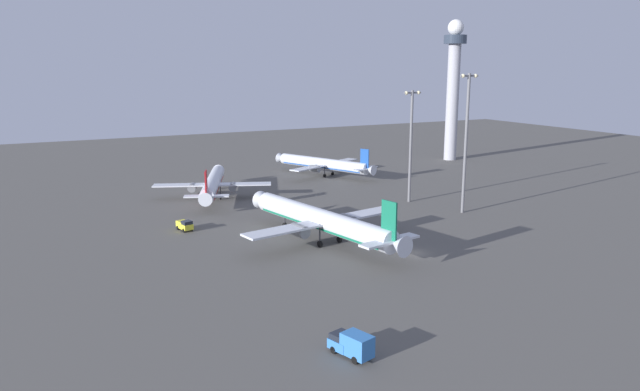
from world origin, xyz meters
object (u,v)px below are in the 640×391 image
at_px(airplane_terminal_side, 323,221).
at_px(apron_light_central, 411,140).
at_px(apron_light_west, 466,136).
at_px(airplane_mid_apron, 213,184).
at_px(catering_truck, 352,344).
at_px(control_tower, 453,81).
at_px(baggage_tractor, 185,225).
at_px(airplane_far_stand, 324,164).

bearing_deg(airplane_terminal_side, apron_light_central, 20.40).
bearing_deg(apron_light_west, airplane_mid_apron, 138.54).
distance_m(catering_truck, apron_light_west, 77.97).
relative_size(airplane_terminal_side, catering_truck, 7.35).
bearing_deg(catering_truck, apron_light_central, 33.83).
bearing_deg(catering_truck, control_tower, 30.54).
bearing_deg(baggage_tractor, airplane_mid_apron, -130.78).
bearing_deg(apron_light_west, airplane_far_stand, 96.65).
relative_size(airplane_terminal_side, apron_light_central, 1.61).
distance_m(baggage_tractor, catering_truck, 63.39).
bearing_deg(baggage_tractor, control_tower, -168.36).
relative_size(control_tower, airplane_mid_apron, 1.33).
height_order(control_tower, catering_truck, control_tower).
distance_m(apron_light_west, apron_light_central, 15.84).
distance_m(airplane_terminal_side, airplane_far_stand, 71.62).
bearing_deg(control_tower, apron_light_west, -127.31).
bearing_deg(control_tower, airplane_terminal_side, -141.53).
bearing_deg(control_tower, airplane_mid_apron, -166.55).
xyz_separation_m(airplane_terminal_side, apron_light_central, (35.68, 21.34, 11.40)).
relative_size(airplane_terminal_side, airplane_far_stand, 1.25).
height_order(apron_light_west, apron_light_central, apron_light_west).
distance_m(airplane_terminal_side, airplane_mid_apron, 48.52).
xyz_separation_m(airplane_mid_apron, apron_light_west, (47.21, -41.70, 14.15)).
relative_size(airplane_mid_apron, baggage_tractor, 8.30).
distance_m(airplane_mid_apron, apron_light_west, 64.56).
height_order(airplane_terminal_side, baggage_tractor, airplane_terminal_side).
height_order(airplane_far_stand, apron_light_west, apron_light_west).
xyz_separation_m(airplane_far_stand, apron_light_west, (6.65, -57.04, 14.25)).
xyz_separation_m(control_tower, apron_light_central, (-53.81, -49.76, -12.39)).
xyz_separation_m(airplane_far_stand, apron_light_central, (2.24, -41.98, 12.09)).
relative_size(control_tower, catering_truck, 8.14).
bearing_deg(catering_truck, airplane_mid_apron, 66.94).
bearing_deg(baggage_tractor, apron_light_west, 154.13).
distance_m(control_tower, baggage_tractor, 125.01).
bearing_deg(airplane_mid_apron, airplane_terminal_side, -59.41).
distance_m(airplane_terminal_side, catering_truck, 46.53).
relative_size(control_tower, apron_light_west, 1.55).
distance_m(airplane_mid_apron, catering_truck, 91.37).
relative_size(airplane_mid_apron, airplane_far_stand, 1.04).
relative_size(airplane_mid_apron, apron_light_central, 1.34).
bearing_deg(airplane_mid_apron, apron_light_central, -9.76).
relative_size(airplane_mid_apron, catering_truck, 6.10).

